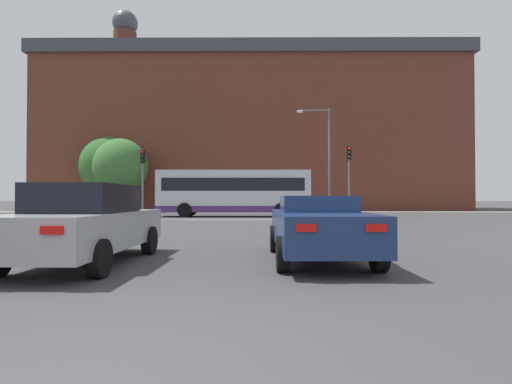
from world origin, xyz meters
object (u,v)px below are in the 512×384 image
(car_roadster_right, at_px, (318,227))
(bus_crossing_lead, at_px, (234,192))
(traffic_light_near_left, at_px, (143,173))
(street_lamp_junction, at_px, (324,150))
(traffic_light_near_right, at_px, (349,171))
(traffic_light_far_left, at_px, (179,185))
(car_saloon_left, at_px, (86,224))
(pedestrian_walking_east, at_px, (179,201))
(pedestrian_waiting, at_px, (323,202))

(car_roadster_right, height_order, bus_crossing_lead, bus_crossing_lead)
(traffic_light_near_left, distance_m, street_lamp_junction, 13.02)
(car_roadster_right, xyz_separation_m, traffic_light_near_right, (4.34, 16.15, 2.31))
(bus_crossing_lead, distance_m, traffic_light_near_left, 6.83)
(traffic_light_far_left, height_order, street_lamp_junction, street_lamp_junction)
(car_saloon_left, xyz_separation_m, traffic_light_near_right, (9.01, 16.64, 2.21))
(bus_crossing_lead, height_order, pedestrian_walking_east, bus_crossing_lead)
(car_saloon_left, distance_m, pedestrian_walking_east, 31.43)
(pedestrian_walking_east, bearing_deg, traffic_light_far_left, 62.48)
(bus_crossing_lead, relative_size, traffic_light_near_left, 2.51)
(traffic_light_near_left, bearing_deg, pedestrian_waiting, 46.15)
(car_roadster_right, height_order, street_lamp_junction, street_lamp_junction)
(bus_crossing_lead, relative_size, pedestrian_waiting, 6.75)
(bus_crossing_lead, distance_m, pedestrian_walking_east, 12.07)
(car_roadster_right, relative_size, bus_crossing_lead, 0.41)
(bus_crossing_lead, xyz_separation_m, pedestrian_walking_east, (-6.00, 10.44, -0.73))
(car_saloon_left, xyz_separation_m, traffic_light_near_left, (-3.72, 16.65, 2.08))
(bus_crossing_lead, relative_size, traffic_light_near_right, 2.39)
(traffic_light_far_left, relative_size, pedestrian_walking_east, 2.16)
(car_roadster_right, relative_size, pedestrian_walking_east, 2.49)
(car_saloon_left, xyz_separation_m, pedestrian_waiting, (9.72, 30.64, 0.13))
(street_lamp_junction, relative_size, pedestrian_walking_east, 4.52)
(bus_crossing_lead, bearing_deg, pedestrian_walking_east, 29.89)
(traffic_light_far_left, height_order, pedestrian_waiting, traffic_light_far_left)
(car_roadster_right, bearing_deg, traffic_light_near_left, 116.91)
(street_lamp_junction, xyz_separation_m, pedestrian_walking_east, (-12.56, 9.72, -3.80))
(car_saloon_left, distance_m, pedestrian_waiting, 32.14)
(traffic_light_near_left, height_order, street_lamp_junction, street_lamp_junction)
(traffic_light_near_left, xyz_separation_m, street_lamp_junction, (11.96, 4.76, 1.96))
(pedestrian_waiting, xyz_separation_m, pedestrian_walking_east, (-14.05, 0.49, 0.11))
(traffic_light_far_left, distance_m, street_lamp_junction, 15.40)
(pedestrian_walking_east, bearing_deg, pedestrian_waiting, 142.01)
(traffic_light_near_right, bearing_deg, pedestrian_waiting, 87.10)
(car_saloon_left, height_order, street_lamp_junction, street_lamp_junction)
(traffic_light_near_right, bearing_deg, car_roadster_right, -105.02)
(car_saloon_left, xyz_separation_m, bus_crossing_lead, (1.68, 20.68, 0.97))
(traffic_light_near_right, distance_m, pedestrian_waiting, 14.17)
(traffic_light_near_left, bearing_deg, traffic_light_far_left, 91.97)
(car_saloon_left, bearing_deg, car_roadster_right, 6.94)
(pedestrian_waiting, bearing_deg, traffic_light_near_right, 61.88)
(car_roadster_right, bearing_deg, street_lamp_junction, 79.78)
(car_saloon_left, height_order, traffic_light_far_left, traffic_light_far_left)
(traffic_light_near_left, xyz_separation_m, pedestrian_waiting, (13.44, 13.99, -1.95))
(bus_crossing_lead, relative_size, pedestrian_walking_east, 6.11)
(street_lamp_junction, bearing_deg, pedestrian_walking_east, 142.26)
(pedestrian_walking_east, bearing_deg, bus_crossing_lead, 83.89)
(car_roadster_right, height_order, pedestrian_waiting, pedestrian_waiting)
(bus_crossing_lead, height_order, traffic_light_far_left, traffic_light_far_left)
(traffic_light_near_right, relative_size, traffic_light_far_left, 1.18)
(car_saloon_left, distance_m, bus_crossing_lead, 20.77)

